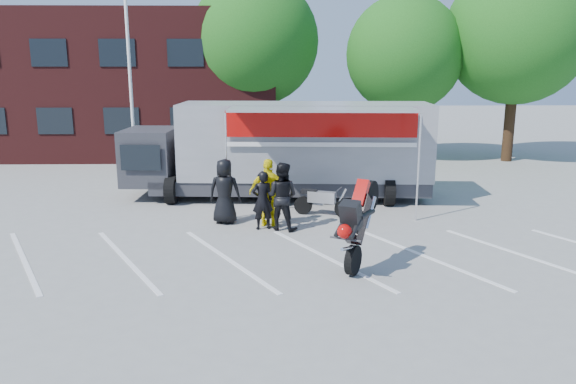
{
  "coord_description": "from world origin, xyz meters",
  "views": [
    {
      "loc": [
        -1.05,
        -11.7,
        4.55
      ],
      "look_at": [
        -0.72,
        2.43,
        1.3
      ],
      "focal_mm": 35.0,
      "sensor_mm": 36.0,
      "label": 1
    }
  ],
  "objects_px": {
    "flagpole": "(135,49)",
    "transporter_truck": "(290,198)",
    "tree_left": "(255,41)",
    "tree_right": "(517,33)",
    "spectator_hivis": "(269,193)",
    "spectator_leather_c": "(282,196)",
    "parked_motorcycle": "(323,216)",
    "spectator_leather_a": "(225,191)",
    "tree_mid": "(405,54)",
    "stunt_bike_rider": "(364,265)",
    "spectator_leather_b": "(262,200)"
  },
  "relations": [
    {
      "from": "flagpole",
      "to": "spectator_leather_b",
      "type": "distance_m",
      "value": 9.16
    },
    {
      "from": "tree_left",
      "to": "parked_motorcycle",
      "type": "height_order",
      "value": "tree_left"
    },
    {
      "from": "spectator_hivis",
      "to": "transporter_truck",
      "type": "bearing_deg",
      "value": -91.1
    },
    {
      "from": "transporter_truck",
      "to": "parked_motorcycle",
      "type": "distance_m",
      "value": 2.58
    },
    {
      "from": "tree_right",
      "to": "stunt_bike_rider",
      "type": "relative_size",
      "value": 4.11
    },
    {
      "from": "tree_mid",
      "to": "tree_right",
      "type": "bearing_deg",
      "value": -5.71
    },
    {
      "from": "spectator_leather_b",
      "to": "tree_left",
      "type": "bearing_deg",
      "value": -102.83
    },
    {
      "from": "parked_motorcycle",
      "to": "spectator_leather_a",
      "type": "bearing_deg",
      "value": 124.37
    },
    {
      "from": "tree_mid",
      "to": "spectator_leather_b",
      "type": "height_order",
      "value": "tree_mid"
    },
    {
      "from": "parked_motorcycle",
      "to": "spectator_leather_b",
      "type": "xyz_separation_m",
      "value": [
        -1.81,
        -1.32,
        0.83
      ]
    },
    {
      "from": "tree_left",
      "to": "tree_right",
      "type": "distance_m",
      "value": 12.1
    },
    {
      "from": "flagpole",
      "to": "spectator_leather_a",
      "type": "relative_size",
      "value": 4.22
    },
    {
      "from": "flagpole",
      "to": "tree_left",
      "type": "relative_size",
      "value": 0.93
    },
    {
      "from": "transporter_truck",
      "to": "flagpole",
      "type": "bearing_deg",
      "value": 157.03
    },
    {
      "from": "stunt_bike_rider",
      "to": "spectator_leather_a",
      "type": "distance_m",
      "value": 5.11
    },
    {
      "from": "tree_right",
      "to": "spectator_leather_c",
      "type": "distance_m",
      "value": 16.3
    },
    {
      "from": "transporter_truck",
      "to": "spectator_leather_b",
      "type": "relative_size",
      "value": 6.16
    },
    {
      "from": "tree_right",
      "to": "parked_motorcycle",
      "type": "xyz_separation_m",
      "value": [
        -9.59,
        -9.7,
        -5.88
      ]
    },
    {
      "from": "transporter_truck",
      "to": "spectator_leather_c",
      "type": "bearing_deg",
      "value": -91.95
    },
    {
      "from": "tree_left",
      "to": "parked_motorcycle",
      "type": "bearing_deg",
      "value": -77.87
    },
    {
      "from": "tree_left",
      "to": "spectator_hivis",
      "type": "xyz_separation_m",
      "value": [
        0.77,
        -12.22,
        -4.6
      ]
    },
    {
      "from": "flagpole",
      "to": "transporter_truck",
      "type": "bearing_deg",
      "value": -26.14
    },
    {
      "from": "parked_motorcycle",
      "to": "spectator_leather_a",
      "type": "distance_m",
      "value": 3.14
    },
    {
      "from": "spectator_leather_a",
      "to": "spectator_hivis",
      "type": "distance_m",
      "value": 1.32
    },
    {
      "from": "transporter_truck",
      "to": "spectator_hivis",
      "type": "distance_m",
      "value": 3.62
    },
    {
      "from": "transporter_truck",
      "to": "spectator_leather_c",
      "type": "distance_m",
      "value": 3.93
    },
    {
      "from": "tree_left",
      "to": "spectator_leather_a",
      "type": "xyz_separation_m",
      "value": [
        -0.51,
        -11.91,
        -4.62
      ]
    },
    {
      "from": "tree_mid",
      "to": "spectator_leather_c",
      "type": "bearing_deg",
      "value": -116.84
    },
    {
      "from": "tree_mid",
      "to": "spectator_leather_c",
      "type": "xyz_separation_m",
      "value": [
        -5.87,
        -11.6,
        -3.99
      ]
    },
    {
      "from": "tree_right",
      "to": "transporter_truck",
      "type": "distance_m",
      "value": 14.1
    },
    {
      "from": "spectator_leather_a",
      "to": "spectator_hivis",
      "type": "relative_size",
      "value": 0.98
    },
    {
      "from": "parked_motorcycle",
      "to": "spectator_hivis",
      "type": "distance_m",
      "value": 2.16
    },
    {
      "from": "spectator_leather_c",
      "to": "spectator_hivis",
      "type": "xyz_separation_m",
      "value": [
        -0.36,
        0.37,
        0.02
      ]
    },
    {
      "from": "flagpole",
      "to": "parked_motorcycle",
      "type": "relative_size",
      "value": 4.28
    },
    {
      "from": "flagpole",
      "to": "tree_right",
      "type": "bearing_deg",
      "value": 15.48
    },
    {
      "from": "parked_motorcycle",
      "to": "flagpole",
      "type": "bearing_deg",
      "value": 72.78
    },
    {
      "from": "tree_left",
      "to": "spectator_leather_a",
      "type": "distance_m",
      "value": 12.78
    },
    {
      "from": "transporter_truck",
      "to": "spectator_leather_c",
      "type": "height_order",
      "value": "spectator_leather_c"
    },
    {
      "from": "tree_left",
      "to": "stunt_bike_rider",
      "type": "bearing_deg",
      "value": -79.04
    },
    {
      "from": "tree_right",
      "to": "flagpole",
      "type": "bearing_deg",
      "value": -164.52
    },
    {
      "from": "spectator_leather_a",
      "to": "spectator_leather_b",
      "type": "height_order",
      "value": "spectator_leather_a"
    },
    {
      "from": "spectator_leather_c",
      "to": "transporter_truck",
      "type": "bearing_deg",
      "value": -72.58
    },
    {
      "from": "tree_mid",
      "to": "spectator_leather_a",
      "type": "height_order",
      "value": "tree_mid"
    },
    {
      "from": "stunt_bike_rider",
      "to": "spectator_hivis",
      "type": "distance_m",
      "value": 4.08
    },
    {
      "from": "tree_left",
      "to": "spectator_leather_a",
      "type": "relative_size",
      "value": 4.56
    },
    {
      "from": "spectator_hivis",
      "to": "spectator_leather_c",
      "type": "bearing_deg",
      "value": 144.11
    },
    {
      "from": "tree_mid",
      "to": "parked_motorcycle",
      "type": "height_order",
      "value": "tree_mid"
    },
    {
      "from": "tree_left",
      "to": "spectator_leather_b",
      "type": "distance_m",
      "value": 13.41
    },
    {
      "from": "flagpole",
      "to": "transporter_truck",
      "type": "distance_m",
      "value": 8.13
    },
    {
      "from": "tree_left",
      "to": "spectator_leather_c",
      "type": "bearing_deg",
      "value": -84.87
    }
  ]
}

